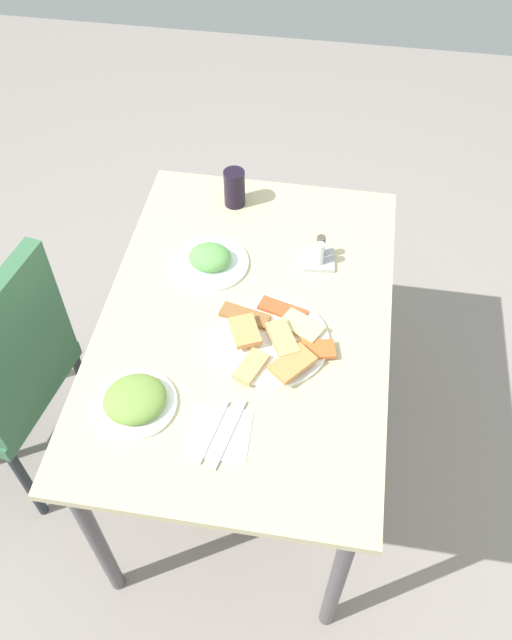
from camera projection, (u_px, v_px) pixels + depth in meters
The scene contains 11 objects.
ground_plane at pixel (248, 452), 2.36m from camera, with size 6.00×6.00×0.00m, color gray.
dining_table at pixel (246, 338), 1.83m from camera, with size 1.16×0.78×0.77m.
dining_chair at pixel (1, 370), 1.95m from camera, with size 0.49×0.49×0.93m.
pide_platter at pixel (274, 339), 1.70m from camera, with size 0.31×0.33×0.05m.
salad_plate_greens at pixel (210, 259), 1.88m from camera, with size 0.22×0.22×0.07m.
salad_plate_rice at pixel (135, 400), 1.57m from camera, with size 0.20×0.20×0.06m.
soda_can at pixel (234, 188), 2.01m from camera, with size 0.07×0.07×0.12m, color black.
paper_napkin at pixel (220, 433), 1.54m from camera, with size 0.14×0.14×0.00m, color white.
fork at pixel (228, 433), 1.53m from camera, with size 0.20×0.02×0.01m, color silver.
spoon at pixel (213, 431), 1.54m from camera, with size 0.18×0.01×0.01m, color silver.
condiment_caddy at pixel (320, 255), 1.88m from camera, with size 0.10×0.10×0.09m.
Camera 1 is at (-1.10, -0.21, 2.14)m, focal length 36.49 mm.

